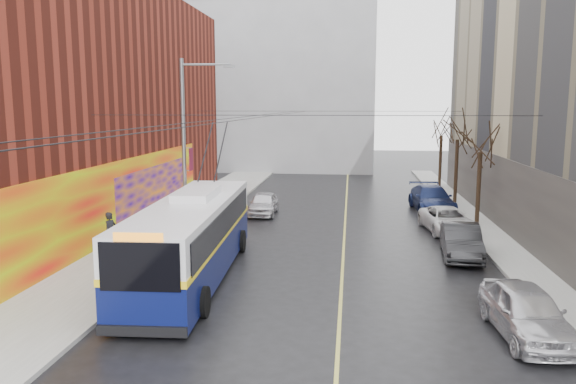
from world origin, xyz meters
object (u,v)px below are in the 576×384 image
tree_near (481,138)px  tree_far (442,126)px  parked_car_d (432,199)px  pedestrian_b (141,235)px  pedestrian_c (167,219)px  pedestrian_a (111,233)px  streetlight_pole (187,146)px  parked_car_c (447,220)px  following_car (263,204)px  parked_car_a (526,312)px  parked_car_b (461,241)px  trolleybus (192,237)px  tree_mid (458,128)px

tree_near → tree_far: 14.00m
parked_car_d → pedestrian_b: 19.26m
tree_far → pedestrian_b: (-16.64, -22.50, -4.17)m
pedestrian_b → pedestrian_c: (0.14, 3.21, 0.08)m
pedestrian_b → parked_car_d: bearing=-11.9°
pedestrian_a → streetlight_pole: bearing=-29.8°
parked_car_c → pedestrian_a: pedestrian_a is taller
parked_car_c → following_car: bearing=153.0°
tree_far → parked_car_a: (-2.00, -29.98, -4.37)m
streetlight_pole → following_car: 9.16m
streetlight_pole → following_car: streetlight_pole is taller
parked_car_b → pedestrian_a: size_ratio=2.42×
pedestrian_b → pedestrian_c: bearing=35.1°
trolleybus → parked_car_b: (11.18, 4.31, -0.91)m
parked_car_b → pedestrian_b: bearing=-169.9°
parked_car_b → pedestrian_c: size_ratio=2.54×
parked_car_a → parked_car_c: parked_car_a is taller
tree_mid → following_car: 14.42m
trolleybus → parked_car_d: bearing=51.1°
tree_far → parked_car_c: size_ratio=1.37×
tree_mid → following_car: bearing=-157.5°
pedestrian_a → parked_car_b: bearing=-68.1°
pedestrian_a → pedestrian_b: 1.37m
tree_near → trolleybus: size_ratio=0.50×
tree_far → parked_car_c: (-2.00, -16.01, -4.48)m
tree_mid → pedestrian_a: (-17.98, -15.74, -4.16)m
tree_far → parked_car_b: bearing=-96.0°
following_car → tree_far: bearing=43.1°
parked_car_a → pedestrian_c: size_ratio=2.52×
tree_near → pedestrian_c: (-16.50, -5.29, -3.93)m
pedestrian_a → parked_car_d: bearing=-35.2°
tree_far → pedestrian_c: tree_far is taller
trolleybus → parked_car_d: 19.28m
tree_far → following_car: (-12.64, -12.23, -4.44)m
parked_car_c → pedestrian_c: (-14.50, -3.28, 0.38)m
pedestrian_c → pedestrian_a: bearing=105.2°
pedestrian_b → pedestrian_c: 3.22m
tree_near → pedestrian_c: bearing=-162.2°
streetlight_pole → tree_mid: 19.96m
parked_car_c → pedestrian_b: size_ratio=2.92×
streetlight_pole → parked_car_a: streetlight_pole is taller
tree_near → tree_mid: 7.01m
following_car → pedestrian_b: size_ratio=2.50×
tree_far → parked_car_c: tree_far is taller
tree_near → pedestrian_c: tree_near is taller
tree_mid → tree_near: bearing=-90.0°
following_car → tree_mid: bearing=21.5°
tree_far → trolleybus: size_ratio=0.52×
pedestrian_b → pedestrian_c: pedestrian_c is taller
tree_near → parked_car_b: bearing=-107.3°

